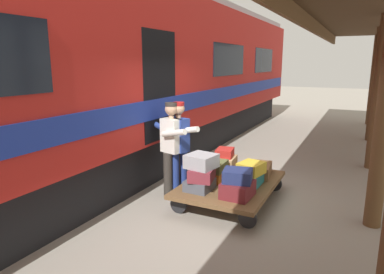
{
  "coord_description": "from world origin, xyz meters",
  "views": [
    {
      "loc": [
        -1.65,
        5.42,
        2.38
      ],
      "look_at": [
        0.87,
        0.38,
        1.15
      ],
      "focal_mm": 32.01,
      "sensor_mm": 36.0,
      "label": 1
    }
  ],
  "objects_px": {
    "suitcase_red_plastic": "(225,153)",
    "suitcase_navy_fabric": "(238,176)",
    "suitcase_olive_duffel": "(214,166)",
    "train_car": "(97,79)",
    "suitcase_brown_leather": "(258,170)",
    "suitcase_gray_aluminum": "(201,161)",
    "porter_in_overalls": "(178,145)",
    "suitcase_yellow_case": "(251,168)",
    "porter_by_door": "(172,146)",
    "suitcase_burgundy_valise": "(202,174)",
    "suitcase_teal_softside": "(249,179)",
    "suitcase_orange_carryall": "(213,175)",
    "suitcase_maroon_trunk": "(238,189)",
    "luggage_cart": "(231,185)",
    "suitcase_tan_vintage": "(225,164)",
    "suitcase_slate_roller": "(200,185)"
  },
  "relations": [
    {
      "from": "suitcase_yellow_case",
      "to": "luggage_cart",
      "type": "bearing_deg",
      "value": 3.21
    },
    {
      "from": "suitcase_maroon_trunk",
      "to": "porter_in_overalls",
      "type": "relative_size",
      "value": 0.3
    },
    {
      "from": "suitcase_orange_carryall",
      "to": "porter_in_overalls",
      "type": "bearing_deg",
      "value": 8.84
    },
    {
      "from": "luggage_cart",
      "to": "suitcase_orange_carryall",
      "type": "xyz_separation_m",
      "value": [
        0.32,
        -0.0,
        0.13
      ]
    },
    {
      "from": "suitcase_maroon_trunk",
      "to": "suitcase_olive_duffel",
      "type": "distance_m",
      "value": 0.85
    },
    {
      "from": "suitcase_orange_carryall",
      "to": "suitcase_navy_fabric",
      "type": "height_order",
      "value": "suitcase_navy_fabric"
    },
    {
      "from": "suitcase_brown_leather",
      "to": "porter_in_overalls",
      "type": "height_order",
      "value": "porter_in_overalls"
    },
    {
      "from": "suitcase_tan_vintage",
      "to": "suitcase_yellow_case",
      "type": "distance_m",
      "value": 0.89
    },
    {
      "from": "suitcase_teal_softside",
      "to": "suitcase_burgundy_valise",
      "type": "xyz_separation_m",
      "value": [
        0.62,
        0.56,
        0.17
      ]
    },
    {
      "from": "suitcase_yellow_case",
      "to": "porter_by_door",
      "type": "xyz_separation_m",
      "value": [
        1.37,
        0.26,
        0.28
      ]
    },
    {
      "from": "train_car",
      "to": "suitcase_teal_softside",
      "type": "bearing_deg",
      "value": 178.55
    },
    {
      "from": "suitcase_olive_duffel",
      "to": "suitcase_brown_leather",
      "type": "bearing_deg",
      "value": -137.26
    },
    {
      "from": "suitcase_yellow_case",
      "to": "suitcase_navy_fabric",
      "type": "bearing_deg",
      "value": 86.2
    },
    {
      "from": "luggage_cart",
      "to": "suitcase_brown_leather",
      "type": "distance_m",
      "value": 0.68
    },
    {
      "from": "suitcase_red_plastic",
      "to": "suitcase_navy_fabric",
      "type": "xyz_separation_m",
      "value": [
        -0.66,
        1.17,
        -0.01
      ]
    },
    {
      "from": "suitcase_maroon_trunk",
      "to": "train_car",
      "type": "bearing_deg",
      "value": -11.34
    },
    {
      "from": "suitcase_teal_softside",
      "to": "suitcase_yellow_case",
      "type": "relative_size",
      "value": 1.43
    },
    {
      "from": "suitcase_teal_softside",
      "to": "suitcase_orange_carryall",
      "type": "bearing_deg",
      "value": 0.0
    },
    {
      "from": "train_car",
      "to": "suitcase_brown_leather",
      "type": "distance_m",
      "value": 3.67
    },
    {
      "from": "train_car",
      "to": "luggage_cart",
      "type": "distance_m",
      "value": 3.43
    },
    {
      "from": "suitcase_burgundy_valise",
      "to": "suitcase_red_plastic",
      "type": "bearing_deg",
      "value": -87.17
    },
    {
      "from": "luggage_cart",
      "to": "porter_in_overalls",
      "type": "height_order",
      "value": "porter_in_overalls"
    },
    {
      "from": "suitcase_navy_fabric",
      "to": "suitcase_olive_duffel",
      "type": "bearing_deg",
      "value": -41.82
    },
    {
      "from": "suitcase_brown_leather",
      "to": "suitcase_burgundy_valise",
      "type": "distance_m",
      "value": 1.3
    },
    {
      "from": "suitcase_orange_carryall",
      "to": "suitcase_burgundy_valise",
      "type": "relative_size",
      "value": 1.1
    },
    {
      "from": "suitcase_maroon_trunk",
      "to": "suitcase_brown_leather",
      "type": "distance_m",
      "value": 1.14
    },
    {
      "from": "suitcase_tan_vintage",
      "to": "porter_by_door",
      "type": "xyz_separation_m",
      "value": [
        0.69,
        0.81,
        0.44
      ]
    },
    {
      "from": "suitcase_brown_leather",
      "to": "suitcase_olive_duffel",
      "type": "xyz_separation_m",
      "value": [
        0.63,
        0.58,
        0.15
      ]
    },
    {
      "from": "suitcase_teal_softside",
      "to": "suitcase_brown_leather",
      "type": "distance_m",
      "value": 0.57
    },
    {
      "from": "suitcase_orange_carryall",
      "to": "suitcase_gray_aluminum",
      "type": "height_order",
      "value": "suitcase_gray_aluminum"
    },
    {
      "from": "luggage_cart",
      "to": "suitcase_tan_vintage",
      "type": "bearing_deg",
      "value": -60.42
    },
    {
      "from": "suitcase_maroon_trunk",
      "to": "suitcase_olive_duffel",
      "type": "bearing_deg",
      "value": -41.68
    },
    {
      "from": "train_car",
      "to": "suitcase_orange_carryall",
      "type": "relative_size",
      "value": 39.68
    },
    {
      "from": "suitcase_teal_softside",
      "to": "suitcase_brown_leather",
      "type": "relative_size",
      "value": 0.96
    },
    {
      "from": "suitcase_gray_aluminum",
      "to": "suitcase_maroon_trunk",
      "type": "bearing_deg",
      "value": 176.78
    },
    {
      "from": "suitcase_yellow_case",
      "to": "suitcase_gray_aluminum",
      "type": "bearing_deg",
      "value": 39.85
    },
    {
      "from": "suitcase_burgundy_valise",
      "to": "porter_by_door",
      "type": "bearing_deg",
      "value": -24.1
    },
    {
      "from": "suitcase_tan_vintage",
      "to": "suitcase_slate_roller",
      "type": "relative_size",
      "value": 1.09
    },
    {
      "from": "suitcase_burgundy_valise",
      "to": "suitcase_olive_duffel",
      "type": "distance_m",
      "value": 0.55
    },
    {
      "from": "luggage_cart",
      "to": "suitcase_gray_aluminum",
      "type": "xyz_separation_m",
      "value": [
        0.31,
        0.54,
        0.53
      ]
    },
    {
      "from": "suitcase_red_plastic",
      "to": "porter_in_overalls",
      "type": "height_order",
      "value": "porter_in_overalls"
    },
    {
      "from": "suitcase_brown_leather",
      "to": "suitcase_navy_fabric",
      "type": "relative_size",
      "value": 1.46
    },
    {
      "from": "luggage_cart",
      "to": "suitcase_olive_duffel",
      "type": "bearing_deg",
      "value": 2.0
    },
    {
      "from": "suitcase_maroon_trunk",
      "to": "suitcase_red_plastic",
      "type": "height_order",
      "value": "suitcase_red_plastic"
    },
    {
      "from": "suitcase_maroon_trunk",
      "to": "suitcase_burgundy_valise",
      "type": "height_order",
      "value": "suitcase_burgundy_valise"
    },
    {
      "from": "suitcase_gray_aluminum",
      "to": "suitcase_red_plastic",
      "type": "bearing_deg",
      "value": -88.26
    },
    {
      "from": "suitcase_maroon_trunk",
      "to": "suitcase_orange_carryall",
      "type": "bearing_deg",
      "value": -41.37
    },
    {
      "from": "suitcase_burgundy_valise",
      "to": "suitcase_yellow_case",
      "type": "xyz_separation_m",
      "value": [
        -0.64,
        -0.58,
        0.02
      ]
    },
    {
      "from": "suitcase_red_plastic",
      "to": "suitcase_yellow_case",
      "type": "relative_size",
      "value": 0.96
    },
    {
      "from": "suitcase_gray_aluminum",
      "to": "porter_in_overalls",
      "type": "relative_size",
      "value": 0.26
    }
  ]
}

